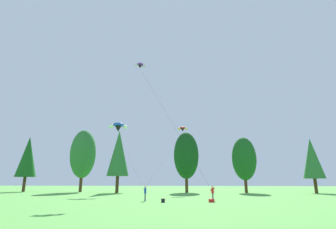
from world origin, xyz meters
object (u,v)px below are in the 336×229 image
(kite_flyer_mid, at_px, (213,192))
(picnic_cooler, at_px, (212,201))
(parafoil_kite_high_red_yellow, at_px, (182,129))
(parafoil_kite_far_blue_white, at_px, (118,127))
(parafoil_kite_mid_purple, at_px, (140,66))
(kite_flyer_near, at_px, (145,192))
(backpack, at_px, (163,201))

(kite_flyer_mid, bearing_deg, picnic_cooler, -99.76)
(parafoil_kite_high_red_yellow, bearing_deg, parafoil_kite_far_blue_white, -158.55)
(parafoil_kite_high_red_yellow, relative_size, parafoil_kite_mid_purple, 1.00)
(kite_flyer_near, xyz_separation_m, parafoil_kite_high_red_yellow, (3.56, 20.91, 11.19))
(backpack, height_order, picnic_cooler, backpack)
(parafoil_kite_mid_purple, height_order, parafoil_kite_far_blue_white, parafoil_kite_mid_purple)
(parafoil_kite_mid_purple, xyz_separation_m, backpack, (5.83, -14.59, -22.18))
(kite_flyer_near, relative_size, kite_flyer_mid, 1.00)
(kite_flyer_near, bearing_deg, backpack, -39.03)
(kite_flyer_mid, bearing_deg, parafoil_kite_high_red_yellow, 100.98)
(parafoil_kite_high_red_yellow, height_order, parafoil_kite_far_blue_white, parafoil_kite_far_blue_white)
(picnic_cooler, bearing_deg, kite_flyer_near, 154.92)
(parafoil_kite_mid_purple, bearing_deg, backpack, -68.22)
(kite_flyer_mid, xyz_separation_m, parafoil_kite_far_blue_white, (-15.68, 15.80, 10.91))
(parafoil_kite_mid_purple, distance_m, backpack, 27.18)
(kite_flyer_near, xyz_separation_m, parafoil_kite_mid_purple, (-3.62, 12.80, 21.39))
(parafoil_kite_mid_purple, xyz_separation_m, picnic_cooler, (10.88, -13.78, -22.21))
(kite_flyer_near, xyz_separation_m, picnic_cooler, (7.27, -0.98, -0.82))
(parafoil_kite_mid_purple, bearing_deg, kite_flyer_mid, -47.81)
(parafoil_kite_mid_purple, height_order, backpack, parafoil_kite_mid_purple)
(parafoil_kite_high_red_yellow, distance_m, parafoil_kite_far_blue_white, 12.59)
(kite_flyer_near, height_order, parafoil_kite_mid_purple, parafoil_kite_mid_purple)
(parafoil_kite_high_red_yellow, xyz_separation_m, parafoil_kite_mid_purple, (-7.18, -8.11, 10.19))
(parafoil_kite_mid_purple, height_order, picnic_cooler, parafoil_kite_mid_purple)
(kite_flyer_mid, xyz_separation_m, picnic_cooler, (-0.26, -1.49, -0.83))
(picnic_cooler, bearing_deg, parafoil_kite_mid_purple, 110.93)
(parafoil_kite_mid_purple, xyz_separation_m, parafoil_kite_far_blue_white, (-4.54, 3.51, -10.46))
(kite_flyer_mid, distance_m, parafoil_kite_far_blue_white, 24.79)
(kite_flyer_mid, xyz_separation_m, backpack, (-5.31, -2.30, -0.80))
(backpack, bearing_deg, parafoil_kite_high_red_yellow, 60.23)
(parafoil_kite_mid_purple, bearing_deg, kite_flyer_near, -74.21)
(parafoil_kite_high_red_yellow, relative_size, backpack, 53.45)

